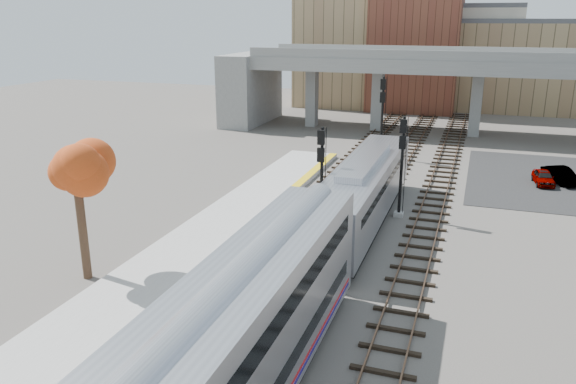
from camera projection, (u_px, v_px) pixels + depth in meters
The scene contains 14 objects.
ground at pixel (280, 319), 24.77m from camera, with size 160.00×160.00×0.00m, color #47423D.
platform at pixel (138, 290), 26.97m from camera, with size 4.50×60.00×0.35m, color #9E9E99.
yellow_strip at pixel (173, 293), 26.33m from camera, with size 0.70×60.00×0.01m, color yellow.
tracks at pixel (360, 225), 35.75m from camera, with size 10.70×95.00×0.25m.
overpass at pixel (458, 83), 62.15m from camera, with size 54.00×12.00×9.50m.
buildings_far at pixel (441, 52), 82.15m from camera, with size 43.00×21.00×20.60m.
parking_lot at pixel (557, 181), 45.70m from camera, with size 14.00×18.00×0.04m, color black.
locomotive at pixel (364, 190), 35.56m from camera, with size 3.02×19.05×4.10m.
signal_mast_near at pixel (321, 184), 33.59m from camera, with size 0.60×0.64×6.63m.
signal_mast_mid at pixel (401, 169), 36.52m from camera, with size 0.60×0.64×6.73m.
signal_mast_far at pixel (382, 117), 52.20m from camera, with size 0.60×0.64×7.55m.
tree at pixel (75, 162), 26.89m from camera, with size 3.60×3.60×8.25m.
car_a at pixel (543, 177), 44.46m from camera, with size 1.36×3.38×1.15m, color #99999E.
car_b at pixel (561, 175), 44.83m from camera, with size 1.34×3.85×1.27m, color #99999E.
Camera 1 is at (7.49, -20.67, 12.72)m, focal length 35.00 mm.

